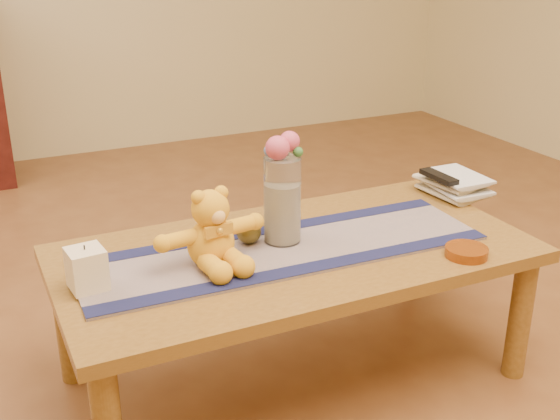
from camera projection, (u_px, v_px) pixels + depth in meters
name	position (u px, v px, depth m)	size (l,w,h in m)	color
floor	(294.00, 375.00, 2.24)	(5.50, 5.50, 0.00)	brown
coffee_table_top	(295.00, 254.00, 2.08)	(1.40, 0.70, 0.04)	brown
table_leg_fr	(520.00, 318.00, 2.17)	(0.07, 0.07, 0.41)	brown
table_leg_bl	(67.00, 322.00, 2.15)	(0.07, 0.07, 0.41)	brown
table_leg_br	(411.00, 247.00, 2.66)	(0.07, 0.07, 0.41)	brown
persian_runner	(284.00, 250.00, 2.05)	(1.20, 0.35, 0.01)	#1A204A
runner_border_near	(306.00, 268.00, 1.92)	(1.20, 0.06, 0.00)	#14173D
runner_border_far	(265.00, 230.00, 2.17)	(1.20, 0.06, 0.00)	#14173D
teddy_bear	(210.00, 228.00, 1.92)	(0.31, 0.25, 0.21)	gold
pillar_candle	(87.00, 269.00, 1.80)	(0.09, 0.09, 0.11)	beige
candle_wick	(84.00, 247.00, 1.78)	(0.00, 0.00, 0.01)	black
glass_vase	(282.00, 200.00, 2.05)	(0.11, 0.11, 0.26)	silver
potpourri_fill	(282.00, 212.00, 2.07)	(0.09, 0.09, 0.18)	beige
rose_left	(278.00, 148.00, 1.97)	(0.07, 0.07, 0.07)	#C4455F
rose_right	(289.00, 141.00, 2.00)	(0.06, 0.06, 0.06)	#C4455F
blue_flower_back	(280.00, 145.00, 2.03)	(0.04, 0.04, 0.04)	#5371B5
blue_flower_side	(270.00, 151.00, 2.00)	(0.04, 0.04, 0.04)	#5371B5
leaf_sprig	(298.00, 152.00, 2.00)	(0.03, 0.03, 0.03)	#33662D
bronze_ball	(249.00, 231.00, 2.07)	(0.07, 0.07, 0.07)	brown
book_bottom	(435.00, 196.00, 2.45)	(0.17, 0.22, 0.02)	beige
book_lower	(438.00, 191.00, 2.44)	(0.16, 0.22, 0.02)	beige
book_upper	(434.00, 186.00, 2.43)	(0.17, 0.22, 0.02)	beige
book_top	(438.00, 180.00, 2.43)	(0.16, 0.22, 0.02)	beige
tv_remote	(439.00, 177.00, 2.41)	(0.04, 0.16, 0.02)	black
amber_dish	(466.00, 252.00, 2.01)	(0.12, 0.12, 0.03)	#BF5914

